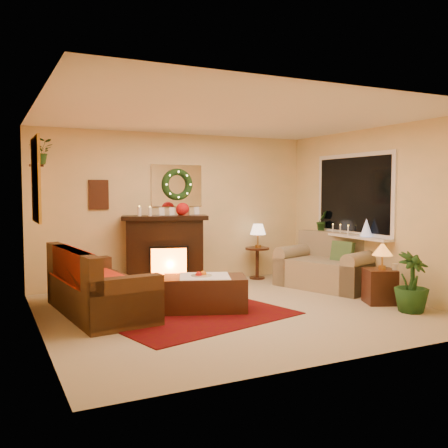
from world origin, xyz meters
name	(u,v)px	position (x,y,z in m)	size (l,w,h in m)	color
floor	(235,310)	(0.00, 0.00, 0.00)	(5.00, 5.00, 0.00)	beige
ceiling	(236,116)	(0.00, 0.00, 2.60)	(5.00, 5.00, 0.00)	white
wall_back	(177,209)	(0.00, 2.25, 1.30)	(5.00, 5.00, 0.00)	#EFD88C
wall_front	(345,225)	(0.00, -2.25, 1.30)	(5.00, 5.00, 0.00)	#EFD88C
wall_left	(37,219)	(-2.50, 0.00, 1.30)	(4.50, 4.50, 0.00)	#EFD88C
wall_right	(378,211)	(2.50, 0.00, 1.30)	(4.50, 4.50, 0.00)	#EFD88C
area_rug	(195,315)	(-0.60, -0.04, 0.01)	(2.32, 1.74, 0.01)	#500A0B
sofa	(100,281)	(-1.69, 0.62, 0.43)	(0.90, 2.04, 0.88)	#4C2F21
red_throw	(92,277)	(-1.75, 0.81, 0.46)	(0.81, 1.32, 0.02)	red
fireplace	(165,255)	(-0.36, 1.86, 0.55)	(1.24, 0.39, 1.14)	black
poinsettia	(183,209)	(-0.04, 1.86, 1.30)	(0.23, 0.23, 0.23)	red
mantel_candle_a	(139,213)	(-0.78, 1.87, 1.26)	(0.06, 0.06, 0.19)	silver
mantel_candle_b	(150,213)	(-0.62, 1.80, 1.26)	(0.06, 0.06, 0.17)	white
mantel_mirror	(177,186)	(0.00, 2.23, 1.70)	(0.92, 0.02, 0.72)	white
wreath	(178,184)	(0.00, 2.19, 1.72)	(0.55, 0.55, 0.11)	#194719
wall_art	(99,195)	(-1.35, 2.23, 1.55)	(0.32, 0.03, 0.48)	#381E11
gold_mirror	(36,180)	(-2.48, 0.30, 1.75)	(0.03, 0.84, 1.00)	gold
hanging_plant	(41,164)	(-2.34, 1.05, 1.97)	(0.33, 0.28, 0.36)	#194719
loveseat	(327,263)	(2.06, 0.70, 0.42)	(0.90, 1.56, 0.90)	#7C725D
window_frame	(354,195)	(2.48, 0.55, 1.55)	(0.03, 1.86, 1.36)	white
window_glass	(353,195)	(2.47, 0.55, 1.55)	(0.02, 1.70, 1.22)	black
window_sill	(348,236)	(2.38, 0.55, 0.87)	(0.22, 1.86, 0.04)	white
mini_tree	(366,227)	(2.38, 0.12, 1.04)	(0.18, 0.18, 0.28)	silver
sill_plant	(322,220)	(2.39, 1.27, 1.08)	(0.26, 0.21, 0.48)	black
side_table_round	(257,261)	(1.45, 1.94, 0.33)	(0.44, 0.44, 0.57)	black
lamp_cream	(258,231)	(1.45, 1.92, 0.88)	(0.29, 0.29, 0.44)	beige
end_table_square	(380,285)	(2.04, -0.56, 0.27)	(0.40, 0.40, 0.49)	#382315
lamp_tiffany	(382,252)	(2.04, -0.60, 0.74)	(0.29, 0.29, 0.42)	#FF9242
coffee_table	(205,295)	(-0.39, 0.15, 0.21)	(1.11, 0.61, 0.46)	#3C2612
fruit_bowl	(201,278)	(-0.42, 0.18, 0.45)	(0.28, 0.28, 0.07)	beige
floor_palm	(412,279)	(2.06, -1.12, 0.45)	(1.34, 1.34, 2.40)	#24581F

